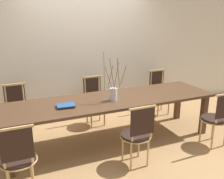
% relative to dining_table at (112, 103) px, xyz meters
% --- Properties ---
extents(ground_plane, '(16.00, 16.00, 0.00)m').
position_rel_dining_table_xyz_m(ground_plane, '(0.00, 0.00, -0.65)').
color(ground_plane, '#A87F51').
extents(wall_rear, '(12.00, 0.06, 3.20)m').
position_rel_dining_table_xyz_m(wall_rear, '(0.00, 1.30, 0.95)').
color(wall_rear, silver).
rests_on(wall_rear, ground_plane).
extents(dining_table, '(3.33, 0.92, 0.73)m').
position_rel_dining_table_xyz_m(dining_table, '(0.00, 0.00, 0.00)').
color(dining_table, '#4C3321').
rests_on(dining_table, ground_plane).
extents(chair_near_leftend, '(0.42, 0.42, 0.90)m').
position_rel_dining_table_xyz_m(chair_near_leftend, '(-1.45, -0.77, -0.17)').
color(chair_near_leftend, black).
rests_on(chair_near_leftend, ground_plane).
extents(chair_near_left, '(0.42, 0.42, 0.90)m').
position_rel_dining_table_xyz_m(chair_near_left, '(0.04, -0.77, -0.17)').
color(chair_near_left, black).
rests_on(chair_near_left, ground_plane).
extents(chair_near_center, '(0.42, 0.42, 0.90)m').
position_rel_dining_table_xyz_m(chair_near_center, '(1.43, -0.77, -0.17)').
color(chair_near_center, black).
rests_on(chair_near_center, ground_plane).
extents(chair_far_leftend, '(0.42, 0.42, 0.90)m').
position_rel_dining_table_xyz_m(chair_far_leftend, '(-1.39, 0.77, -0.17)').
color(chair_far_leftend, black).
rests_on(chair_far_leftend, ground_plane).
extents(chair_far_left, '(0.42, 0.42, 0.90)m').
position_rel_dining_table_xyz_m(chair_far_left, '(-0.03, 0.77, -0.17)').
color(chair_far_left, black).
rests_on(chair_far_left, ground_plane).
extents(chair_far_center, '(0.42, 0.42, 0.90)m').
position_rel_dining_table_xyz_m(chair_far_center, '(1.40, 0.77, -0.17)').
color(chair_far_center, black).
rests_on(chair_far_center, ground_plane).
extents(vase_centerpiece, '(0.36, 0.36, 0.73)m').
position_rel_dining_table_xyz_m(vase_centerpiece, '(-0.01, -0.09, 0.20)').
color(vase_centerpiece, silver).
rests_on(vase_centerpiece, dining_table).
extents(book_stack, '(0.27, 0.20, 0.04)m').
position_rel_dining_table_xyz_m(book_stack, '(-0.75, -0.08, 0.10)').
color(book_stack, maroon).
rests_on(book_stack, dining_table).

